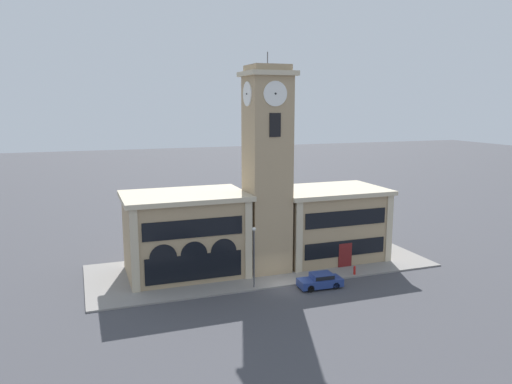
{
  "coord_description": "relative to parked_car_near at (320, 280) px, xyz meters",
  "views": [
    {
      "loc": [
        -17.47,
        -40.24,
        16.63
      ],
      "look_at": [
        -1.87,
        2.97,
        8.52
      ],
      "focal_mm": 35.0,
      "sensor_mm": 36.0,
      "label": 1
    }
  ],
  "objects": [
    {
      "name": "parked_car_near",
      "position": [
        0.0,
        0.0,
        0.0
      ],
      "size": [
        4.11,
        1.9,
        1.37
      ],
      "rotation": [
        0.0,
        0.0,
        3.1
      ],
      "color": "navy",
      "rests_on": "ground_plane"
    },
    {
      "name": "town_hall_left_wing",
      "position": [
        -10.8,
        7.95,
        3.37
      ],
      "size": [
        11.96,
        8.19,
        8.12
      ],
      "color": "tan",
      "rests_on": "ground_plane"
    },
    {
      "name": "ground_plane",
      "position": [
        -2.89,
        1.27,
        -0.72
      ],
      "size": [
        300.0,
        300.0,
        0.0
      ],
      "primitive_type": "plane",
      "color": "#424247"
    },
    {
      "name": "town_hall_right_wing",
      "position": [
        4.94,
        7.96,
        3.17
      ],
      "size": [
        11.8,
        8.19,
        7.72
      ],
      "color": "tan",
      "rests_on": "ground_plane"
    },
    {
      "name": "street_lamp",
      "position": [
        -5.81,
        1.87,
        3.14
      ],
      "size": [
        0.36,
        0.36,
        5.63
      ],
      "color": "#4C4C51",
      "rests_on": "sidewalk_kerb"
    },
    {
      "name": "fire_hydrant",
      "position": [
        4.63,
        1.77,
        -0.15
      ],
      "size": [
        0.22,
        0.22,
        0.87
      ],
      "color": "red",
      "rests_on": "sidewalk_kerb"
    },
    {
      "name": "sidewalk_kerb",
      "position": [
        -2.89,
        7.5,
        -0.64
      ],
      "size": [
        35.07,
        12.47,
        0.15
      ],
      "color": "gray",
      "rests_on": "ground_plane"
    },
    {
      "name": "clock_tower",
      "position": [
        -2.89,
        6.22,
        9.49
      ],
      "size": [
        4.66,
        4.66,
        21.49
      ],
      "color": "tan",
      "rests_on": "ground_plane"
    }
  ]
}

